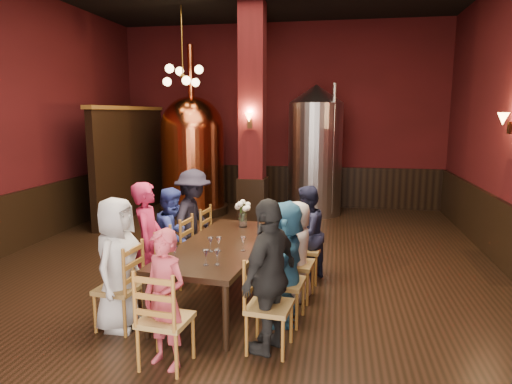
% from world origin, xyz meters
% --- Properties ---
extents(room, '(10.00, 10.02, 4.50)m').
position_xyz_m(room, '(0.00, 0.00, 2.25)').
color(room, black).
rests_on(room, ground).
extents(wainscot_back, '(7.90, 0.08, 1.00)m').
position_xyz_m(wainscot_back, '(0.00, 4.96, 0.50)').
color(wainscot_back, black).
rests_on(wainscot_back, ground).
extents(wainscot_left, '(0.08, 9.90, 1.00)m').
position_xyz_m(wainscot_left, '(-3.96, 0.00, 0.50)').
color(wainscot_left, black).
rests_on(wainscot_left, ground).
extents(column, '(0.58, 0.58, 4.50)m').
position_xyz_m(column, '(-0.30, 2.80, 2.25)').
color(column, '#480F12').
rests_on(column, ground).
extents(partition, '(0.22, 3.50, 2.40)m').
position_xyz_m(partition, '(-3.20, 3.20, 1.20)').
color(partition, black).
rests_on(partition, ground).
extents(pendant_cluster, '(0.90, 0.90, 1.70)m').
position_xyz_m(pendant_cluster, '(-1.80, 2.90, 3.10)').
color(pendant_cluster, '#A57226').
rests_on(pendant_cluster, room).
extents(sconce_wall, '(0.20, 0.20, 0.36)m').
position_xyz_m(sconce_wall, '(3.90, 0.80, 2.20)').
color(sconce_wall, black).
rests_on(sconce_wall, room).
extents(sconce_column, '(0.20, 0.20, 0.36)m').
position_xyz_m(sconce_column, '(-0.30, 2.50, 2.20)').
color(sconce_column, black).
rests_on(sconce_column, column).
extents(dining_table, '(1.25, 2.49, 0.75)m').
position_xyz_m(dining_table, '(0.08, -1.20, 0.69)').
color(dining_table, black).
rests_on(dining_table, ground).
extents(chair_0, '(0.51, 0.51, 0.92)m').
position_xyz_m(chair_0, '(-0.87, -2.10, 0.46)').
color(chair_0, brown).
rests_on(chair_0, ground).
extents(person_0, '(0.49, 0.73, 1.46)m').
position_xyz_m(person_0, '(-0.87, -2.10, 0.73)').
color(person_0, '#BEBEBE').
rests_on(person_0, ground).
extents(chair_1, '(0.51, 0.51, 0.92)m').
position_xyz_m(chair_1, '(-0.80, -1.43, 0.46)').
color(chair_1, brown).
rests_on(chair_1, ground).
extents(person_1, '(0.46, 0.61, 1.52)m').
position_xyz_m(person_1, '(-0.80, -1.43, 0.76)').
color(person_1, '#A51C42').
rests_on(person_1, ground).
extents(chair_2, '(0.51, 0.51, 0.92)m').
position_xyz_m(chair_2, '(-0.73, -0.78, 0.46)').
color(chair_2, brown).
rests_on(chair_2, ground).
extents(person_2, '(0.34, 0.67, 1.35)m').
position_xyz_m(person_2, '(-0.73, -0.78, 0.68)').
color(person_2, navy).
rests_on(person_2, ground).
extents(chair_3, '(0.51, 0.51, 0.92)m').
position_xyz_m(chair_3, '(-0.66, -0.11, 0.46)').
color(chair_3, brown).
rests_on(chair_3, ground).
extents(person_3, '(0.64, 1.02, 1.52)m').
position_xyz_m(person_3, '(-0.66, -0.11, 0.76)').
color(person_3, black).
rests_on(person_3, ground).
extents(chair_4, '(0.51, 0.51, 0.92)m').
position_xyz_m(chair_4, '(0.82, -2.28, 0.46)').
color(chair_4, brown).
rests_on(chair_4, ground).
extents(person_4, '(0.68, 0.98, 1.54)m').
position_xyz_m(person_4, '(0.82, -2.28, 0.77)').
color(person_4, black).
rests_on(person_4, ground).
extents(chair_5, '(0.51, 0.51, 0.92)m').
position_xyz_m(chair_5, '(0.89, -1.62, 0.46)').
color(chair_5, brown).
rests_on(chair_5, ground).
extents(person_5, '(0.42, 1.30, 1.39)m').
position_xyz_m(person_5, '(0.89, -1.62, 0.70)').
color(person_5, teal).
rests_on(person_5, ground).
extents(chair_6, '(0.51, 0.51, 0.92)m').
position_xyz_m(chair_6, '(0.96, -0.96, 0.46)').
color(chair_6, brown).
rests_on(chair_6, ground).
extents(person_6, '(0.41, 0.62, 1.26)m').
position_xyz_m(person_6, '(0.96, -0.96, 0.63)').
color(person_6, beige).
rests_on(person_6, ground).
extents(chair_7, '(0.51, 0.51, 0.92)m').
position_xyz_m(chair_7, '(1.03, -0.29, 0.46)').
color(chair_7, brown).
rests_on(chair_7, ground).
extents(person_7, '(0.57, 0.73, 1.35)m').
position_xyz_m(person_7, '(1.03, -0.29, 0.68)').
color(person_7, '#1B1E37').
rests_on(person_7, ground).
extents(chair_8, '(0.51, 0.51, 0.92)m').
position_xyz_m(chair_8, '(-0.08, -2.74, 0.46)').
color(chair_8, brown).
rests_on(chair_8, ground).
extents(person_8, '(0.56, 0.48, 1.31)m').
position_xyz_m(person_8, '(-0.08, -2.74, 0.65)').
color(person_8, '#AA3845').
rests_on(person_8, ground).
extents(copper_kettle, '(1.84, 1.84, 3.84)m').
position_xyz_m(copper_kettle, '(-1.89, 3.69, 1.40)').
color(copper_kettle, black).
rests_on(copper_kettle, ground).
extents(steel_vessel, '(1.61, 1.61, 2.97)m').
position_xyz_m(steel_vessel, '(0.93, 4.07, 1.48)').
color(steel_vessel, '#B2B2B7').
rests_on(steel_vessel, ground).
extents(rose_vase, '(0.23, 0.23, 0.39)m').
position_xyz_m(rose_vase, '(0.15, -0.36, 1.00)').
color(rose_vase, white).
rests_on(rose_vase, dining_table).
extents(wine_glass_0, '(0.07, 0.07, 0.17)m').
position_xyz_m(wine_glass_0, '(0.02, -1.56, 0.83)').
color(wine_glass_0, white).
rests_on(wine_glass_0, dining_table).
extents(wine_glass_1, '(0.07, 0.07, 0.17)m').
position_xyz_m(wine_glass_1, '(0.22, -2.01, 0.83)').
color(wine_glass_1, white).
rests_on(wine_glass_1, dining_table).
extents(wine_glass_2, '(0.07, 0.07, 0.17)m').
position_xyz_m(wine_glass_2, '(-0.26, -1.97, 0.83)').
color(wine_glass_2, white).
rests_on(wine_glass_2, dining_table).
extents(wine_glass_3, '(0.07, 0.07, 0.17)m').
position_xyz_m(wine_glass_3, '(0.11, -1.53, 0.83)').
color(wine_glass_3, white).
rests_on(wine_glass_3, dining_table).
extents(wine_glass_4, '(0.07, 0.07, 0.17)m').
position_xyz_m(wine_glass_4, '(0.10, -2.03, 0.83)').
color(wine_glass_4, white).
rests_on(wine_glass_4, dining_table).
extents(wine_glass_5, '(0.07, 0.07, 0.17)m').
position_xyz_m(wine_glass_5, '(0.39, -1.47, 0.83)').
color(wine_glass_5, white).
rests_on(wine_glass_5, dining_table).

